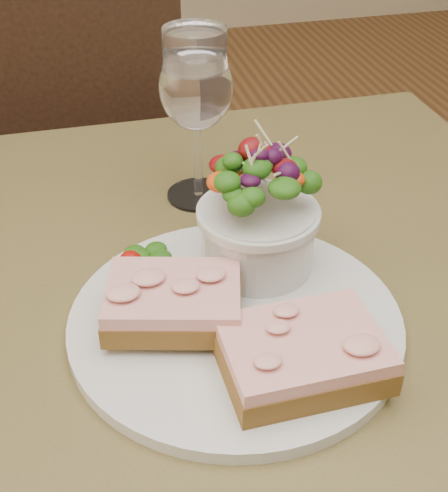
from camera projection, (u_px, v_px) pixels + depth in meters
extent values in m
cube|color=#4F4621|center=(208.00, 324.00, 0.62)|extent=(0.80, 0.80, 0.04)
cylinder|color=black|center=(358.00, 325.00, 1.18)|extent=(0.05, 0.05, 0.71)
cube|color=black|center=(67.00, 203.00, 1.32)|extent=(0.45, 0.45, 0.04)
cube|color=black|center=(47.00, 142.00, 1.04)|extent=(0.42, 0.07, 0.45)
cube|color=black|center=(81.00, 293.00, 1.45)|extent=(0.38, 0.38, 0.45)
cylinder|color=silver|center=(235.00, 322.00, 0.59)|extent=(0.29, 0.29, 0.01)
cube|color=#543916|center=(302.00, 359.00, 0.53)|extent=(0.13, 0.09, 0.02)
cube|color=#F5E2B9|center=(303.00, 344.00, 0.52)|extent=(0.12, 0.09, 0.01)
cube|color=#543916|center=(174.00, 307.00, 0.57)|extent=(0.13, 0.11, 0.02)
cube|color=#F5E2B9|center=(173.00, 292.00, 0.56)|extent=(0.13, 0.11, 0.01)
cylinder|color=silver|center=(145.00, 309.00, 0.57)|extent=(0.06, 0.06, 0.04)
cylinder|color=brown|center=(144.00, 295.00, 0.56)|extent=(0.05, 0.05, 0.01)
cylinder|color=silver|center=(258.00, 237.00, 0.63)|extent=(0.10, 0.10, 0.06)
ellipsoid|color=#143B0A|center=(259.00, 184.00, 0.59)|extent=(0.09, 0.09, 0.06)
ellipsoid|color=#143B0A|center=(145.00, 258.00, 0.64)|extent=(0.04, 0.04, 0.01)
sphere|color=#900D07|center=(131.00, 262.00, 0.63)|extent=(0.02, 0.02, 0.02)
cylinder|color=white|center=(199.00, 195.00, 0.77)|extent=(0.07, 0.07, 0.00)
cylinder|color=white|center=(198.00, 157.00, 0.74)|extent=(0.01, 0.01, 0.09)
ellipsoid|color=white|center=(196.00, 87.00, 0.69)|extent=(0.08, 0.08, 0.09)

